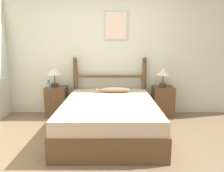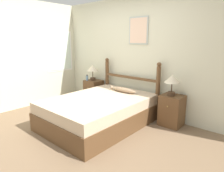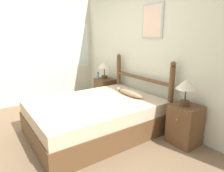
# 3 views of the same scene
# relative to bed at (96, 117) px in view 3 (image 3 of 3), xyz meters

# --- Properties ---
(ground_plane) EXTENTS (16.00, 16.00, 0.00)m
(ground_plane) POSITION_rel_bed_xyz_m (-0.02, -0.60, -0.26)
(ground_plane) COLOR #7A6047
(wall_back) EXTENTS (6.40, 0.08, 2.55)m
(wall_back) POSITION_rel_bed_xyz_m (-0.02, 1.13, 1.01)
(wall_back) COLOR beige
(wall_back) RESTS_ON ground_plane
(wall_left) EXTENTS (0.08, 6.40, 2.55)m
(wall_left) POSITION_rel_bed_xyz_m (-2.15, -0.58, 1.01)
(wall_left) COLOR beige
(wall_left) RESTS_ON ground_plane
(bed) EXTENTS (1.50, 2.08, 0.54)m
(bed) POSITION_rel_bed_xyz_m (0.00, 0.00, 0.00)
(bed) COLOR brown
(bed) RESTS_ON ground_plane
(headboard) EXTENTS (1.50, 0.09, 1.19)m
(headboard) POSITION_rel_bed_xyz_m (0.00, 1.00, 0.37)
(headboard) COLOR brown
(headboard) RESTS_ON ground_plane
(nightstand_left) EXTENTS (0.41, 0.40, 0.60)m
(nightstand_left) POSITION_rel_bed_xyz_m (-1.08, 0.89, 0.04)
(nightstand_left) COLOR brown
(nightstand_left) RESTS_ON ground_plane
(nightstand_right) EXTENTS (0.41, 0.40, 0.60)m
(nightstand_right) POSITION_rel_bed_xyz_m (1.08, 0.89, 0.04)
(nightstand_right) COLOR brown
(nightstand_right) RESTS_ON ground_plane
(table_lamp_left) EXTENTS (0.29, 0.29, 0.40)m
(table_lamp_left) POSITION_rel_bed_xyz_m (-1.11, 0.89, 0.63)
(table_lamp_left) COLOR #422D1E
(table_lamp_left) RESTS_ON nightstand_left
(table_lamp_right) EXTENTS (0.29, 0.29, 0.40)m
(table_lamp_right) POSITION_rel_bed_xyz_m (1.06, 0.86, 0.63)
(table_lamp_right) COLOR #422D1E
(table_lamp_right) RESTS_ON nightstand_right
(bottle) EXTENTS (0.06, 0.06, 0.16)m
(bottle) POSITION_rel_bed_xyz_m (-1.20, 0.77, 0.41)
(bottle) COLOR #668CB2
(bottle) RESTS_ON nightstand_left
(fish_pillow) EXTENTS (0.64, 0.14, 0.10)m
(fish_pillow) POSITION_rel_bed_xyz_m (0.08, 0.65, 0.32)
(fish_pillow) COLOR #997A5B
(fish_pillow) RESTS_ON bed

